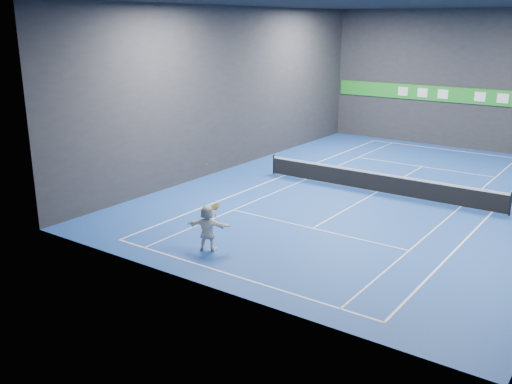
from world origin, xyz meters
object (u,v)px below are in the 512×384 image
Objects in this scene: player at (207,228)px; tennis_racket at (216,208)px; tennis_net at (378,182)px; tennis_ball at (207,165)px.

player is 0.91m from tennis_racket.
player reaches higher than tennis_net.
tennis_ball is 0.12× the size of tennis_racket.
tennis_ball is (-0.11, 0.21, 2.33)m from player.
tennis_ball is at bearing -101.50° from tennis_net.
tennis_racket reaches higher than player.
tennis_racket is (-1.63, -10.62, 1.16)m from tennis_net.
player is at bearing -172.93° from tennis_racket.
tennis_net is (2.02, 10.67, -0.33)m from player.
tennis_net is at bearing 78.50° from tennis_ball.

